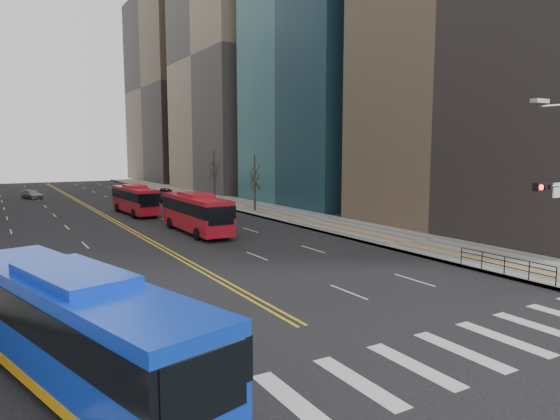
% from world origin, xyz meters
% --- Properties ---
extents(ground, '(220.00, 220.00, 0.00)m').
position_xyz_m(ground, '(0.00, 0.00, 0.00)').
color(ground, black).
extents(sidewalk_right, '(7.00, 130.00, 0.15)m').
position_xyz_m(sidewalk_right, '(17.50, 45.00, 0.07)').
color(sidewalk_right, slate).
rests_on(sidewalk_right, ground).
extents(crosswalk, '(26.70, 4.00, 0.01)m').
position_xyz_m(crosswalk, '(0.00, 0.00, 0.01)').
color(crosswalk, silver).
rests_on(crosswalk, ground).
extents(centerline, '(0.55, 100.00, 0.01)m').
position_xyz_m(centerline, '(0.00, 55.00, 0.01)').
color(centerline, gold).
rests_on(centerline, ground).
extents(office_towers, '(83.00, 134.00, 58.00)m').
position_xyz_m(office_towers, '(0.12, 68.51, 23.92)').
color(office_towers, '#98989A').
rests_on(office_towers, ground).
extents(pedestrian_railing, '(0.06, 6.06, 1.02)m').
position_xyz_m(pedestrian_railing, '(14.30, 6.00, 0.82)').
color(pedestrian_railing, black).
rests_on(pedestrian_railing, sidewalk_right).
extents(street_trees, '(35.20, 47.20, 7.60)m').
position_xyz_m(street_trees, '(-7.18, 34.55, 4.87)').
color(street_trees, '#31281E').
rests_on(street_trees, ground).
extents(blue_bus, '(6.00, 12.94, 3.68)m').
position_xyz_m(blue_bus, '(-8.74, 4.00, 1.93)').
color(blue_bus, '#0D37CB').
rests_on(blue_bus, ground).
extents(red_bus_near, '(2.84, 10.96, 3.48)m').
position_xyz_m(red_bus_near, '(4.61, 29.10, 1.94)').
color(red_bus_near, red).
rests_on(red_bus_near, ground).
extents(red_bus_far, '(2.91, 10.36, 3.28)m').
position_xyz_m(red_bus_far, '(3.25, 44.42, 1.83)').
color(red_bus_far, red).
rests_on(red_bus_far, ground).
extents(car_dark_mid, '(2.32, 4.16, 1.34)m').
position_xyz_m(car_dark_mid, '(9.44, 55.32, 0.67)').
color(car_dark_mid, black).
rests_on(car_dark_mid, ground).
extents(car_silver, '(3.15, 4.66, 1.25)m').
position_xyz_m(car_silver, '(-5.33, 69.95, 0.63)').
color(car_silver, gray).
rests_on(car_silver, ground).
extents(car_dark_far, '(3.70, 5.02, 1.27)m').
position_xyz_m(car_dark_far, '(12.50, 63.43, 0.63)').
color(car_dark_far, black).
rests_on(car_dark_far, ground).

